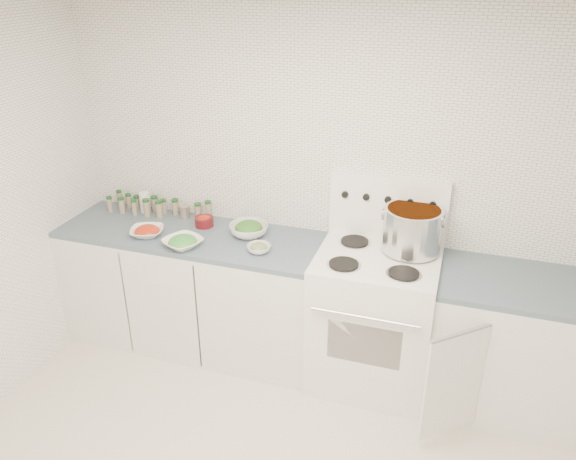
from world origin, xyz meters
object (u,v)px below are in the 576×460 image
object	(u,v)px
bowl_tomato	(147,231)
bowl_snowpea	(183,242)
stock_pot	(412,228)
stove	(374,315)

from	to	relation	value
bowl_tomato	bowl_snowpea	size ratio (longest dim) A/B	0.89
stock_pot	bowl_snowpea	world-z (taller)	stock_pot
stove	bowl_tomato	distance (m)	1.62
stock_pot	bowl_tomato	world-z (taller)	stock_pot
stove	bowl_snowpea	world-z (taller)	stove
stove	bowl_snowpea	distance (m)	1.34
bowl_tomato	bowl_snowpea	distance (m)	0.32
stock_pot	bowl_tomato	xyz separation A→B (m)	(-1.74, -0.26, -0.16)
bowl_snowpea	stove	bearing A→B (deg)	9.11
stock_pot	bowl_snowpea	bearing A→B (deg)	-166.72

